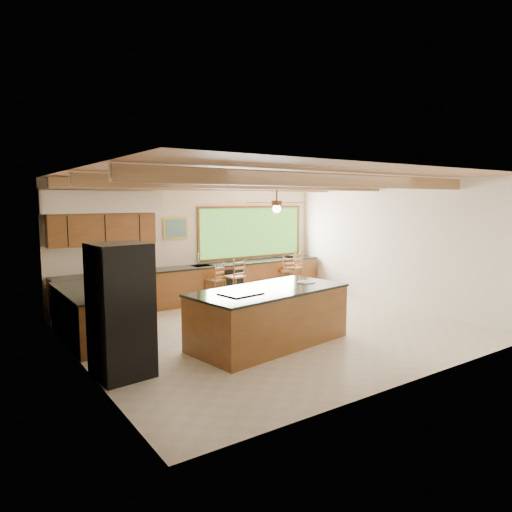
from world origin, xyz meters
TOP-DOWN VIEW (x-y plane):
  - ground at (0.00, 0.00)m, footprint 7.20×7.20m
  - room_shell at (-0.17, 0.65)m, footprint 7.27×6.54m
  - counter_run at (-0.82, 2.52)m, footprint 7.12×3.10m
  - island at (-0.59, -0.74)m, footprint 3.02×1.75m
  - refrigerator at (-3.22, -0.76)m, footprint 0.83×0.81m
  - bar_stool_a at (0.10, 2.40)m, footprint 0.45×0.45m
  - bar_stool_b at (0.53, 2.17)m, footprint 0.46×0.46m
  - bar_stool_c at (2.31, 2.39)m, footprint 0.48×0.48m
  - bar_stool_d at (2.52, 2.39)m, footprint 0.52×0.52m

SIDE VIEW (x-z plane):
  - ground at x=0.00m, z-range 0.00..0.00m
  - counter_run at x=-0.82m, z-range -0.17..1.10m
  - island at x=-0.59m, z-range -0.01..1.01m
  - bar_stool_a at x=0.10m, z-range 0.09..1.11m
  - bar_stool_c at x=2.31m, z-range 0.10..1.17m
  - bar_stool_b at x=0.53m, z-range 0.11..1.25m
  - bar_stool_d at x=2.52m, z-range 0.11..1.30m
  - refrigerator at x=-3.22m, z-range 0.00..1.94m
  - room_shell at x=-0.17m, z-range 0.70..3.72m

